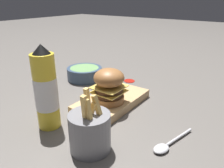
% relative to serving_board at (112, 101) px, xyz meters
% --- Properties ---
extents(ground_plane, '(6.00, 6.00, 0.00)m').
position_rel_serving_board_xyz_m(ground_plane, '(0.05, 0.02, -0.01)').
color(ground_plane, '#5B5651').
extents(serving_board, '(0.27, 0.15, 0.03)m').
position_rel_serving_board_xyz_m(serving_board, '(0.00, 0.00, 0.00)').
color(serving_board, tan).
rests_on(serving_board, ground_plane).
extents(burger, '(0.10, 0.10, 0.11)m').
position_rel_serving_board_xyz_m(burger, '(-0.03, -0.01, 0.07)').
color(burger, '#9E6638').
rests_on(burger, serving_board).
extents(ketchup_bottle, '(0.06, 0.06, 0.24)m').
position_rel_serving_board_xyz_m(ketchup_bottle, '(-0.21, 0.07, 0.10)').
color(ketchup_bottle, yellow).
rests_on(ketchup_bottle, ground_plane).
extents(fries_basket, '(0.10, 0.10, 0.16)m').
position_rel_serving_board_xyz_m(fries_basket, '(-0.22, -0.09, 0.04)').
color(fries_basket, slate).
rests_on(fries_basket, ground_plane).
extents(side_bowl, '(0.16, 0.16, 0.05)m').
position_rel_serving_board_xyz_m(side_bowl, '(0.13, 0.25, 0.01)').
color(side_bowl, '#384C66').
rests_on(side_bowl, ground_plane).
extents(spoon, '(0.15, 0.06, 0.01)m').
position_rel_serving_board_xyz_m(spoon, '(-0.11, -0.24, -0.01)').
color(spoon, silver).
rests_on(spoon, ground_plane).
extents(ketchup_puddle, '(0.05, 0.05, 0.00)m').
position_rel_serving_board_xyz_m(ketchup_puddle, '(0.23, 0.07, -0.01)').
color(ketchup_puddle, '#B21E14').
rests_on(ketchup_puddle, ground_plane).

